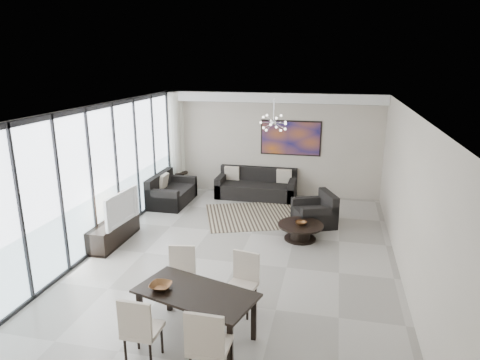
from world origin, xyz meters
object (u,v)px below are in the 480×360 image
(television, at_px, (117,207))
(coffee_table, at_px, (300,231))
(sofa_main, at_px, (256,188))
(dining_table, at_px, (196,298))
(tv_console, at_px, (114,231))

(television, bearing_deg, coffee_table, -68.64)
(sofa_main, height_order, television, television)
(sofa_main, distance_m, television, 4.43)
(television, distance_m, dining_table, 3.65)
(sofa_main, relative_size, television, 1.90)
(coffee_table, height_order, sofa_main, sofa_main)
(television, height_order, dining_table, television)
(dining_table, bearing_deg, coffee_table, 72.98)
(sofa_main, distance_m, tv_console, 4.42)
(coffee_table, xyz_separation_m, sofa_main, (-1.47, 2.69, 0.08))
(coffee_table, height_order, television, television)
(coffee_table, xyz_separation_m, television, (-3.69, -1.10, 0.63))
(tv_console, relative_size, dining_table, 0.85)
(coffee_table, xyz_separation_m, dining_table, (-1.13, -3.69, 0.41))
(coffee_table, distance_m, television, 3.90)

